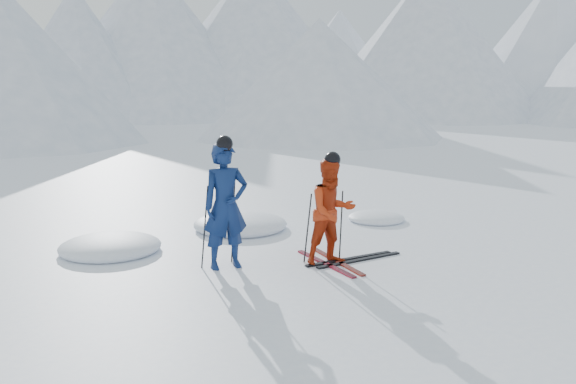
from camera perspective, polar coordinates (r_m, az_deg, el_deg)
ground at (r=11.27m, az=9.97°, el=-4.99°), size 160.00×160.00×0.00m
mountain_range at (r=45.49m, az=-15.37°, el=14.40°), size 106.15×62.94×15.53m
skier_blue at (r=9.63m, az=-5.85°, el=-1.31°), size 0.78×0.56×2.00m
skier_red at (r=9.86m, az=4.13°, el=-1.84°), size 0.90×0.74×1.73m
pole_blue_left at (r=9.71m, az=-7.80°, el=-3.27°), size 0.13×0.09×1.33m
pole_blue_right at (r=10.03m, az=-5.15°, el=-2.80°), size 0.13×0.08×1.33m
pole_red_left at (r=9.95m, az=1.86°, el=-3.40°), size 0.12×0.09×1.15m
pole_red_right at (r=10.21m, az=4.98°, el=-3.09°), size 0.12×0.08×1.15m
ski_worn_left at (r=10.00m, az=3.50°, el=-6.68°), size 0.20×1.70×0.03m
ski_worn_right at (r=10.13m, az=4.62°, el=-6.47°), size 0.32×1.70×0.03m
ski_loose_a at (r=10.29m, az=5.76°, el=-6.23°), size 1.70×0.13×0.03m
ski_loose_b at (r=10.23m, az=6.72°, el=-6.34°), size 1.70×0.11×0.03m
snow_lumps at (r=11.94m, az=-6.92°, el=-4.06°), size 7.08×2.42×0.42m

